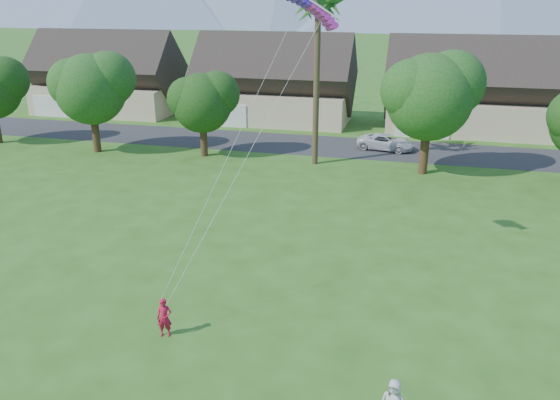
% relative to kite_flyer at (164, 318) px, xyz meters
% --- Properties ---
extents(street, '(90.00, 7.00, 0.01)m').
position_rel_kite_flyer_xyz_m(street, '(3.06, 29.24, -0.76)').
color(street, '#2D2D30').
rests_on(street, ground).
extents(kite_flyer, '(0.63, 0.49, 1.52)m').
position_rel_kite_flyer_xyz_m(kite_flyer, '(0.00, 0.00, 0.00)').
color(kite_flyer, '#B31431').
rests_on(kite_flyer, ground).
extents(parked_car, '(4.92, 2.85, 1.29)m').
position_rel_kite_flyer_xyz_m(parked_car, '(5.99, 29.24, -0.12)').
color(parked_car, silver).
rests_on(parked_car, ground).
extents(houses_row, '(72.75, 8.19, 8.86)m').
position_rel_kite_flyer_xyz_m(houses_row, '(3.55, 38.23, 2.68)').
color(houses_row, beige).
rests_on(houses_row, ground).
extents(tree_row, '(62.27, 6.67, 8.45)m').
position_rel_kite_flyer_xyz_m(tree_row, '(1.92, 23.15, 4.13)').
color(tree_row, '#47301C').
rests_on(tree_row, ground).
extents(parafoil_kite, '(2.94, 1.41, 0.50)m').
position_rel_kite_flyer_xyz_m(parafoil_kite, '(3.86, 6.77, 10.81)').
color(parafoil_kite, '#4B1CD3').
rests_on(parafoil_kite, ground).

